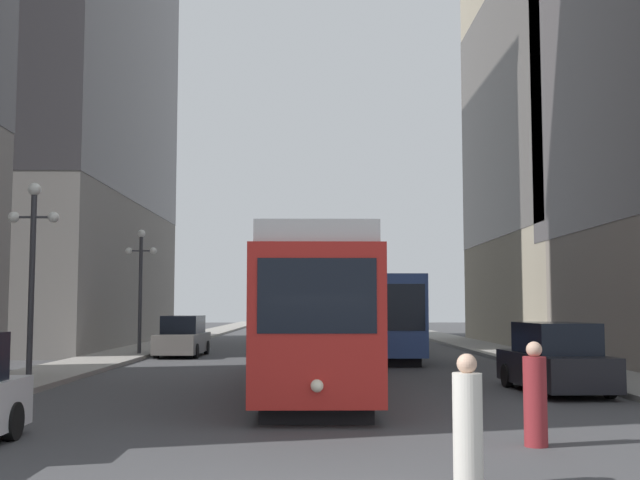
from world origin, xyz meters
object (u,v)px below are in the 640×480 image
Objects in this scene: pedestrian_crossing_far at (535,397)px; parked_car_left_near at (183,337)px; transit_bus at (377,313)px; pedestrian_crossing_near at (468,425)px; lamp_post_left_far at (141,272)px; streetcar at (314,311)px; parked_car_right_far at (555,360)px; lamp_post_left_near at (33,251)px.

parked_car_left_near is at bearing 27.73° from pedestrian_crossing_far.
pedestrian_crossing_near is at bearing -93.06° from transit_bus.
transit_bus is at bearing 62.79° from pedestrian_crossing_near.
lamp_post_left_far is at bearing 176.78° from transit_bus.
transit_bus is 22.17m from pedestrian_crossing_far.
streetcar is 3.15× the size of parked_car_left_near.
parked_car_left_near is 19.30m from parked_car_right_far.
lamp_post_left_far is (-7.81, 13.41, 1.69)m from streetcar.
parked_car_right_far is (6.29, -1.31, -1.26)m from streetcar.
transit_bus is 2.77× the size of parked_car_right_far.
pedestrian_crossing_far is (-2.73, -7.83, -0.06)m from parked_car_right_far.
pedestrian_crossing_near is at bearing -50.64° from lamp_post_left_near.
streetcar is 6.55m from parked_car_right_far.
parked_car_right_far reaches higher than pedestrian_crossing_near.
parked_car_left_near is 3.52m from lamp_post_left_far.
pedestrian_crossing_near is 27.41m from lamp_post_left_far.
parked_car_left_near is 2.87× the size of pedestrian_crossing_near.
parked_car_right_far is (3.49, -14.30, -1.10)m from transit_bus.
parked_car_right_far is 8.29m from pedestrian_crossing_far.
lamp_post_left_far is (-14.10, 14.72, 2.95)m from parked_car_right_far.
streetcar is at bearing 73.80° from pedestrian_crossing_near.
pedestrian_crossing_near is (-0.91, -25.04, -1.17)m from transit_bus.
streetcar is at bearing -14.71° from parked_car_right_far.
streetcar is 8.96× the size of pedestrian_crossing_far.
lamp_post_left_near is at bearing -178.77° from streetcar.
pedestrian_crossing_far is at bearing -63.24° from lamp_post_left_far.
transit_bus is at bearing 51.23° from lamp_post_left_near.
lamp_post_left_near is at bearing 57.05° from pedestrian_crossing_far.
lamp_post_left_far is at bearing 119.88° from streetcar.
parked_car_left_near is at bearing 82.19° from lamp_post_left_near.
parked_car_right_far is 2.72× the size of pedestrian_crossing_far.
lamp_post_left_far is at bearing 31.93° from pedestrian_crossing_far.
parked_car_right_far is at bearing -14.08° from pedestrian_crossing_far.
transit_bus is at bearing 77.51° from streetcar.
parked_car_left_near reaches higher than pedestrian_crossing_far.
lamp_post_left_near is at bearing -90.00° from lamp_post_left_far.
lamp_post_left_far is at bearing -171.49° from parked_car_left_near.
lamp_post_left_near is at bearing -96.56° from parked_car_left_near.
parked_car_left_near and parked_car_right_far have the same top height.
parked_car_left_near is at bearing 7.27° from lamp_post_left_far.
parked_car_left_near is at bearing 174.71° from transit_bus.
pedestrian_crossing_near is 15.59m from lamp_post_left_near.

